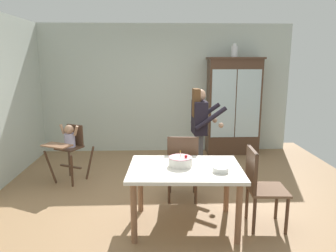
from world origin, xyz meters
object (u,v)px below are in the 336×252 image
Objects in this scene: ceramic_vase at (234,51)px; adult_person at (200,124)px; dining_chair_right_end at (259,182)px; serving_bowl at (221,169)px; dining_chair_far_side at (183,163)px; high_chair_with_toddler at (69,143)px; dining_table at (185,176)px; birthday_cake at (180,161)px; china_cabinet at (233,106)px.

ceramic_vase is 2.21m from adult_person.
serving_bowl is at bearing 107.25° from dining_chair_right_end.
adult_person is 1.59× the size of dining_chair_far_side.
adult_person is (2.09, -0.12, 0.31)m from high_chair_with_toddler.
serving_bowl is at bearing 117.25° from dining_chair_far_side.
ceramic_vase is 3.56m from serving_bowl.
ceramic_vase is at bearing -32.08° from adult_person.
dining_chair_far_side is (0.03, 0.68, -0.08)m from dining_table.
ceramic_vase is 3.46m from dining_chair_right_end.
adult_person reaches higher than serving_bowl.
dining_chair_right_end is at bearing 143.78° from dining_chair_far_side.
dining_table is 0.68m from dining_chair_far_side.
adult_person reaches higher than high_chair_with_toddler.
adult_person is at bearing 75.52° from dining_table.
birthday_cake is (-0.05, 0.06, 0.16)m from dining_table.
high_chair_with_toddler is 2.12m from adult_person.
adult_person is 5.47× the size of birthday_cake.
dining_chair_far_side reaches higher than dining_table.
birthday_cake is at bearing 131.27° from dining_table.
serving_bowl is 0.54m from dining_chair_right_end.
high_chair_with_toddler is 0.99× the size of dining_chair_far_side.
ceramic_vase is (-0.02, 0.00, 1.12)m from china_cabinet.
dining_table is at bearing 90.68° from dining_chair_right_end.
high_chair_with_toddler reaches higher than dining_table.
birthday_cake is at bearing -114.37° from china_cabinet.
dining_chair_far_side is 1.11m from dining_chair_right_end.
high_chair_with_toddler is at bearing 142.20° from serving_bowl.
serving_bowl is at bearing -105.43° from ceramic_vase.
adult_person is 8.50× the size of serving_bowl.
dining_chair_far_side is (-1.25, -2.33, -0.46)m from china_cabinet.
high_chair_with_toddler reaches higher than serving_bowl.
ceramic_vase is at bearing -113.63° from dining_chair_far_side.
serving_bowl is 0.19× the size of dining_chair_right_end.
dining_table is at bearing -112.73° from ceramic_vase.
high_chair_with_toddler is at bearing -153.09° from ceramic_vase.
china_cabinet is 1.32× the size of adult_person.
china_cabinet is 2.10× the size of dining_chair_right_end.
china_cabinet is 2.68m from dining_chair_far_side.
dining_table is at bearing -113.12° from china_cabinet.
birthday_cake is at bearing 153.34° from serving_bowl.
ceramic_vase is 0.28× the size of dining_chair_far_side.
dining_chair_right_end is at bearing -162.90° from adult_person.
ceramic_vase is at bearing 66.01° from birthday_cake.
birthday_cake reaches higher than dining_table.
china_cabinet reaches higher than birthday_cake.
adult_person reaches higher than dining_table.
adult_person is (-0.91, -1.64, -1.17)m from ceramic_vase.
dining_chair_right_end reaches higher than birthday_cake.
dining_chair_right_end is at bearing -3.92° from high_chair_with_toddler.
adult_person is at bearing 23.15° from high_chair_with_toddler.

